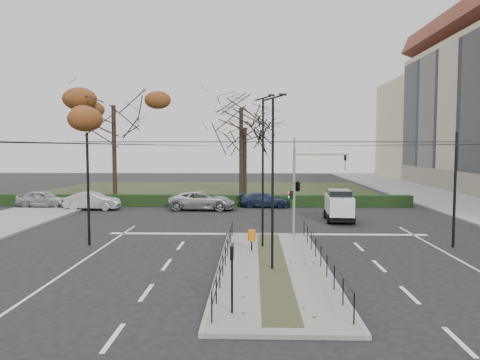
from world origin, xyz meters
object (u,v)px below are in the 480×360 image
(parked_car_first, at_px, (43,199))
(bare_tree_center, at_px, (245,133))
(traffic_light, at_px, (299,184))
(streetlamp_median_far, at_px, (263,170))
(info_panel, at_px, (232,259))
(white_van, at_px, (339,205))
(parked_car_second, at_px, (93,201))
(parked_car_fourth, at_px, (203,201))
(parked_car_third, at_px, (265,200))
(streetlamp_median_near, at_px, (273,181))
(litter_bin, at_px, (252,236))
(bare_tree_near, at_px, (241,114))
(rust_tree, at_px, (113,105))

(parked_car_first, relative_size, bare_tree_center, 0.46)
(traffic_light, height_order, streetlamp_median_far, streetlamp_median_far)
(streetlamp_median_far, bearing_deg, parked_car_first, 139.54)
(traffic_light, height_order, info_panel, traffic_light)
(traffic_light, height_order, white_van, traffic_light)
(parked_car_first, distance_m, white_van, 25.05)
(parked_car_second, distance_m, parked_car_fourth, 9.16)
(parked_car_second, relative_size, white_van, 1.09)
(parked_car_third, distance_m, parked_car_fourth, 5.58)
(streetlamp_median_near, bearing_deg, streetlamp_median_far, 94.06)
(white_van, bearing_deg, parked_car_third, 124.09)
(parked_car_fourth, bearing_deg, traffic_light, -146.24)
(litter_bin, height_order, bare_tree_near, bare_tree_near)
(streetlamp_median_far, relative_size, bare_tree_center, 0.81)
(traffic_light, xyz_separation_m, parked_car_first, (-20.75, 12.65, -2.33))
(parked_car_second, distance_m, white_van, 20.15)
(litter_bin, bearing_deg, bare_tree_center, 91.74)
(litter_bin, xyz_separation_m, parked_car_fourth, (-4.14, 15.70, -0.09))
(parked_car_first, xyz_separation_m, parked_car_third, (19.14, 0.85, -0.11))
(streetlamp_median_far, relative_size, rust_tree, 0.63)
(streetlamp_median_near, bearing_deg, bare_tree_near, 93.96)
(parked_car_second, distance_m, bare_tree_center, 18.28)
(traffic_light, bearing_deg, streetlamp_median_near, -103.50)
(parked_car_first, bearing_deg, parked_car_third, -84.98)
(bare_tree_center, height_order, bare_tree_near, bare_tree_near)
(streetlamp_median_far, distance_m, white_van, 11.21)
(streetlamp_median_near, relative_size, streetlamp_median_far, 0.94)
(traffic_light, distance_m, litter_bin, 5.38)
(rust_tree, relative_size, bare_tree_center, 1.28)
(parked_car_first, bearing_deg, rust_tree, -26.57)
(litter_bin, distance_m, bare_tree_center, 28.04)
(parked_car_third, bearing_deg, parked_car_second, 103.07)
(traffic_light, height_order, parked_car_third, traffic_light)
(traffic_light, bearing_deg, bare_tree_near, 99.88)
(parked_car_fourth, bearing_deg, parked_car_second, 94.63)
(litter_bin, relative_size, streetlamp_median_near, 0.14)
(litter_bin, xyz_separation_m, info_panel, (-0.58, -8.78, 0.96))
(white_van, xyz_separation_m, rust_tree, (-20.10, 13.90, 8.23))
(bare_tree_center, bearing_deg, parked_car_fourth, -105.78)
(litter_bin, bearing_deg, bare_tree_near, 92.59)
(parked_car_third, bearing_deg, streetlamp_median_near, -175.86)
(rust_tree, bearing_deg, white_van, -34.67)
(info_panel, relative_size, parked_car_first, 0.49)
(parked_car_fourth, distance_m, bare_tree_near, 13.74)
(parked_car_third, xyz_separation_m, rust_tree, (-15.07, 6.47, 8.75))
(info_panel, distance_m, rust_tree, 36.26)
(traffic_light, height_order, streetlamp_median_near, streetlamp_median_near)
(info_panel, relative_size, parked_car_fourth, 0.39)
(streetlamp_median_near, relative_size, parked_car_third, 1.66)
(traffic_light, xyz_separation_m, parked_car_fourth, (-6.86, 11.62, -2.31))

